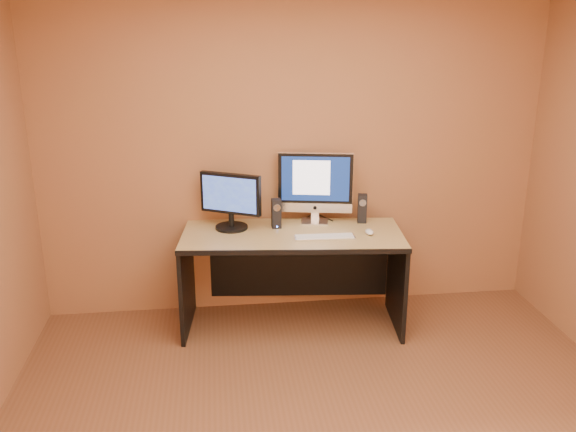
{
  "coord_description": "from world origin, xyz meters",
  "views": [
    {
      "loc": [
        -0.63,
        -2.69,
        2.3
      ],
      "look_at": [
        -0.11,
        1.5,
        0.94
      ],
      "focal_mm": 38.0,
      "sensor_mm": 36.0,
      "label": 1
    }
  ],
  "objects": [
    {
      "name": "second_monitor",
      "position": [
        -0.51,
        1.76,
        0.98
      ],
      "size": [
        0.56,
        0.45,
        0.44
      ],
      "primitive_type": null,
      "rotation": [
        0.0,
        0.0,
        -0.49
      ],
      "color": "black",
      "rests_on": "desk"
    },
    {
      "name": "speaker_right",
      "position": [
        0.52,
        1.79,
        0.88
      ],
      "size": [
        0.08,
        0.09,
        0.23
      ],
      "primitive_type": null,
      "rotation": [
        0.0,
        0.0,
        -0.18
      ],
      "color": "black",
      "rests_on": "desk"
    },
    {
      "name": "keyboard",
      "position": [
        0.16,
        1.46,
        0.78
      ],
      "size": [
        0.45,
        0.13,
        0.02
      ],
      "primitive_type": "cube",
      "rotation": [
        0.0,
        0.0,
        -0.03
      ],
      "color": "silver",
      "rests_on": "desk"
    },
    {
      "name": "speaker_left",
      "position": [
        -0.17,
        1.75,
        0.88
      ],
      "size": [
        0.07,
        0.08,
        0.23
      ],
      "primitive_type": null,
      "rotation": [
        0.0,
        0.0,
        0.04
      ],
      "color": "black",
      "rests_on": "desk"
    },
    {
      "name": "cable_a",
      "position": [
        0.25,
        1.94,
        0.77
      ],
      "size": [
        0.11,
        0.21,
        0.01
      ],
      "primitive_type": "cylinder",
      "rotation": [
        1.57,
        0.0,
        0.45
      ],
      "color": "black",
      "rests_on": "desk"
    },
    {
      "name": "desk",
      "position": [
        -0.06,
        1.6,
        0.38
      ],
      "size": [
        1.72,
        0.89,
        0.77
      ],
      "primitive_type": null,
      "rotation": [
        0.0,
        0.0,
        -0.1
      ],
      "color": "tan",
      "rests_on": "ground"
    },
    {
      "name": "walls",
      "position": [
        0.0,
        0.0,
        1.3
      ],
      "size": [
        4.0,
        4.0,
        2.6
      ],
      "primitive_type": null,
      "color": "#91593A",
      "rests_on": "ground"
    },
    {
      "name": "imac",
      "position": [
        0.15,
        1.84,
        1.05
      ],
      "size": [
        0.62,
        0.33,
        0.57
      ],
      "primitive_type": null,
      "rotation": [
        0.0,
        0.0,
        -0.19
      ],
      "color": "silver",
      "rests_on": "desk"
    },
    {
      "name": "cable_b",
      "position": [
        0.1,
        1.95,
        0.77
      ],
      "size": [
        0.12,
        0.15,
        0.01
      ],
      "primitive_type": "cylinder",
      "rotation": [
        1.57,
        0.0,
        -0.64
      ],
      "color": "black",
      "rests_on": "desk"
    },
    {
      "name": "mouse",
      "position": [
        0.51,
        1.51,
        0.79
      ],
      "size": [
        0.07,
        0.11,
        0.04
      ],
      "primitive_type": "ellipsoid",
      "rotation": [
        0.0,
        0.0,
        -0.05
      ],
      "color": "silver",
      "rests_on": "desk"
    }
  ]
}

